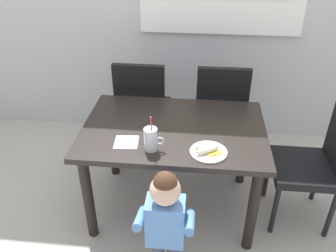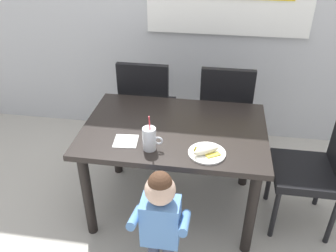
# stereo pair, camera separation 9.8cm
# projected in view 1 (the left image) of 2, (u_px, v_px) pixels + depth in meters

# --- Properties ---
(ground_plane) EXTENTS (24.00, 24.00, 0.00)m
(ground_plane) POSITION_uv_depth(u_px,v_px,m) (173.00, 204.00, 2.78)
(ground_plane) COLOR #B7B2A8
(dining_table) EXTENTS (1.25, 0.85, 0.73)m
(dining_table) POSITION_uv_depth(u_px,v_px,m) (174.00, 140.00, 2.46)
(dining_table) COLOR black
(dining_table) RESTS_ON ground
(dining_chair_left) EXTENTS (0.44, 0.44, 0.96)m
(dining_chair_left) POSITION_uv_depth(u_px,v_px,m) (142.00, 105.00, 3.06)
(dining_chair_left) COLOR black
(dining_chair_left) RESTS_ON ground
(dining_chair_right) EXTENTS (0.44, 0.45, 0.96)m
(dining_chair_right) POSITION_uv_depth(u_px,v_px,m) (220.00, 109.00, 3.00)
(dining_chair_right) COLOR black
(dining_chair_right) RESTS_ON ground
(dining_chair_far) EXTENTS (0.44, 0.44, 0.96)m
(dining_chair_far) POSITION_uv_depth(u_px,v_px,m) (319.00, 158.00, 2.41)
(dining_chair_far) COLOR black
(dining_chair_far) RESTS_ON ground
(toddler_standing) EXTENTS (0.33, 0.24, 0.84)m
(toddler_standing) POSITION_uv_depth(u_px,v_px,m) (165.00, 217.00, 1.97)
(toddler_standing) COLOR #3F4760
(toddler_standing) RESTS_ON ground
(milk_cup) EXTENTS (0.13, 0.08, 0.25)m
(milk_cup) POSITION_uv_depth(u_px,v_px,m) (151.00, 140.00, 2.14)
(milk_cup) COLOR silver
(milk_cup) RESTS_ON dining_table
(snack_plate) EXTENTS (0.23, 0.23, 0.01)m
(snack_plate) POSITION_uv_depth(u_px,v_px,m) (209.00, 152.00, 2.15)
(snack_plate) COLOR white
(snack_plate) RESTS_ON dining_table
(peeled_banana) EXTENTS (0.17, 0.14, 0.07)m
(peeled_banana) POSITION_uv_depth(u_px,v_px,m) (208.00, 150.00, 2.12)
(peeled_banana) COLOR #F4EAC6
(peeled_banana) RESTS_ON snack_plate
(paper_napkin) EXTENTS (0.16, 0.16, 0.00)m
(paper_napkin) POSITION_uv_depth(u_px,v_px,m) (126.00, 142.00, 2.24)
(paper_napkin) COLOR white
(paper_napkin) RESTS_ON dining_table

